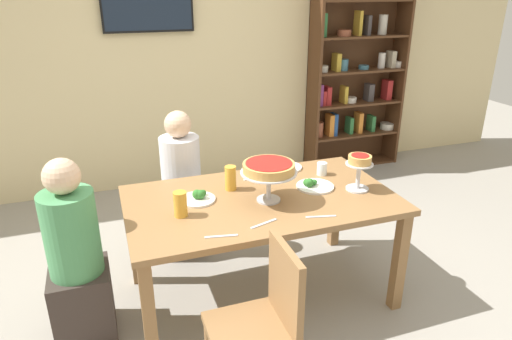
# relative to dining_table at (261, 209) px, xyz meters

# --- Properties ---
(ground_plane) EXTENTS (12.00, 12.00, 0.00)m
(ground_plane) POSITION_rel_dining_table_xyz_m (0.00, 0.00, -0.66)
(ground_plane) COLOR gray
(rear_partition) EXTENTS (8.00, 0.12, 2.80)m
(rear_partition) POSITION_rel_dining_table_xyz_m (0.00, 2.20, 0.74)
(rear_partition) COLOR beige
(rear_partition) RESTS_ON ground_plane
(dining_table) EXTENTS (1.70, 0.97, 0.74)m
(dining_table) POSITION_rel_dining_table_xyz_m (0.00, 0.00, 0.00)
(dining_table) COLOR olive
(dining_table) RESTS_ON ground_plane
(bookshelf) EXTENTS (1.13, 0.30, 2.21)m
(bookshelf) POSITION_rel_dining_table_xyz_m (1.85, 2.01, 0.45)
(bookshelf) COLOR #4C2D19
(bookshelf) RESTS_ON ground_plane
(television) EXTENTS (0.85, 0.05, 0.49)m
(television) POSITION_rel_dining_table_xyz_m (-0.37, 2.11, 1.16)
(television) COLOR black
(diner_far_left) EXTENTS (0.34, 0.34, 1.15)m
(diner_far_left) POSITION_rel_dining_table_xyz_m (-0.38, 0.76, -0.16)
(diner_far_left) COLOR #382D28
(diner_far_left) RESTS_ON ground_plane
(diner_head_west) EXTENTS (0.34, 0.34, 1.15)m
(diner_head_west) POSITION_rel_dining_table_xyz_m (-1.14, -0.01, -0.16)
(diner_head_west) COLOR #382D28
(diner_head_west) RESTS_ON ground_plane
(chair_near_left) EXTENTS (0.40, 0.40, 0.87)m
(chair_near_left) POSITION_rel_dining_table_xyz_m (-0.27, -0.80, -0.17)
(chair_near_left) COLOR olive
(chair_near_left) RESTS_ON ground_plane
(deep_dish_pizza_stand) EXTENTS (0.35, 0.35, 0.25)m
(deep_dish_pizza_stand) POSITION_rel_dining_table_xyz_m (0.03, -0.06, 0.29)
(deep_dish_pizza_stand) COLOR silver
(deep_dish_pizza_stand) RESTS_ON dining_table
(personal_pizza_stand) EXTENTS (0.18, 0.18, 0.24)m
(personal_pizza_stand) POSITION_rel_dining_table_xyz_m (0.64, -0.10, 0.26)
(personal_pizza_stand) COLOR silver
(personal_pizza_stand) RESTS_ON dining_table
(salad_plate_near_diner) EXTENTS (0.22, 0.22, 0.06)m
(salad_plate_near_diner) POSITION_rel_dining_table_xyz_m (0.35, 0.41, 0.10)
(salad_plate_near_diner) COLOR white
(salad_plate_near_diner) RESTS_ON dining_table
(salad_plate_far_diner) EXTENTS (0.25, 0.25, 0.07)m
(salad_plate_far_diner) POSITION_rel_dining_table_xyz_m (0.38, 0.03, 0.10)
(salad_plate_far_diner) COLOR white
(salad_plate_far_diner) RESTS_ON dining_table
(salad_plate_spare) EXTENTS (0.23, 0.23, 0.07)m
(salad_plate_spare) POSITION_rel_dining_table_xyz_m (-0.39, 0.09, 0.11)
(salad_plate_spare) COLOR white
(salad_plate_spare) RESTS_ON dining_table
(beer_glass_amber_tall) EXTENTS (0.07, 0.07, 0.16)m
(beer_glass_amber_tall) POSITION_rel_dining_table_xyz_m (-0.15, 0.18, 0.17)
(beer_glass_amber_tall) COLOR gold
(beer_glass_amber_tall) RESTS_ON dining_table
(beer_glass_amber_short) EXTENTS (0.08, 0.08, 0.15)m
(beer_glass_amber_short) POSITION_rel_dining_table_xyz_m (-0.53, -0.08, 0.16)
(beer_glass_amber_short) COLOR gold
(beer_glass_amber_short) RESTS_ON dining_table
(water_glass_clear_near) EXTENTS (0.07, 0.07, 0.09)m
(water_glass_clear_near) POSITION_rel_dining_table_xyz_m (0.54, 0.21, 0.13)
(water_glass_clear_near) COLOR white
(water_glass_clear_near) RESTS_ON dining_table
(cutlery_fork_near) EXTENTS (0.18, 0.07, 0.00)m
(cutlery_fork_near) POSITION_rel_dining_table_xyz_m (-0.10, -0.33, 0.09)
(cutlery_fork_near) COLOR silver
(cutlery_fork_near) RESTS_ON dining_table
(cutlery_knife_near) EXTENTS (0.18, 0.06, 0.00)m
(cutlery_knife_near) POSITION_rel_dining_table_xyz_m (0.07, 0.32, 0.09)
(cutlery_knife_near) COLOR silver
(cutlery_knife_near) RESTS_ON dining_table
(cutlery_fork_far) EXTENTS (0.18, 0.05, 0.00)m
(cutlery_fork_far) POSITION_rel_dining_table_xyz_m (-0.37, -0.39, 0.09)
(cutlery_fork_far) COLOR silver
(cutlery_fork_far) RESTS_ON dining_table
(cutlery_knife_far) EXTENTS (0.18, 0.06, 0.00)m
(cutlery_knife_far) POSITION_rel_dining_table_xyz_m (0.24, -0.36, 0.09)
(cutlery_knife_far) COLOR silver
(cutlery_knife_far) RESTS_ON dining_table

